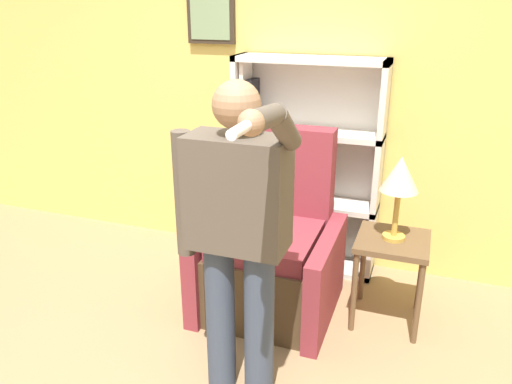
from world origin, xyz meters
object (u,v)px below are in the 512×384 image
person_standing (237,229)px  armchair (272,254)px  side_table (392,254)px  table_lamp (400,178)px  bookcase (296,169)px

person_standing → armchair: bearing=96.2°
person_standing → side_table: size_ratio=2.82×
side_table → table_lamp: (-0.00, 0.00, 0.50)m
table_lamp → bookcase: bearing=144.1°
bookcase → armchair: (0.02, -0.63, -0.39)m
person_standing → table_lamp: bearing=53.6°
table_lamp → person_standing: bearing=-126.4°
person_standing → table_lamp: 1.12m
bookcase → side_table: bookcase is taller
bookcase → armchair: 0.74m
armchair → table_lamp: (0.75, 0.07, 0.60)m
person_standing → table_lamp: (0.66, 0.90, 0.03)m
armchair → side_table: (0.75, 0.07, 0.10)m
side_table → table_lamp: bearing=116.6°
bookcase → person_standing: bearing=-85.5°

